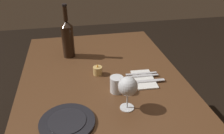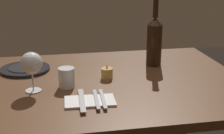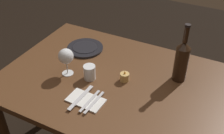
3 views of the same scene
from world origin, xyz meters
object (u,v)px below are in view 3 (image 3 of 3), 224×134
(dinner_plate, at_px, (85,48))
(table_knife, at_px, (81,97))
(folded_napkin, at_px, (86,100))
(wine_glass_left, at_px, (66,57))
(wine_bottle, at_px, (182,60))
(fork_inner, at_px, (90,101))
(fork_outer, at_px, (94,102))
(votive_candle, at_px, (125,77))
(water_tumbler, at_px, (90,73))

(dinner_plate, height_order, table_knife, dinner_plate)
(folded_napkin, bearing_deg, wine_glass_left, -35.14)
(wine_bottle, xyz_separation_m, folded_napkin, (0.37, 0.39, -0.12))
(dinner_plate, relative_size, fork_inner, 1.31)
(dinner_plate, relative_size, fork_outer, 1.31)
(votive_candle, bearing_deg, dinner_plate, -26.01)
(wine_bottle, distance_m, fork_outer, 0.52)
(fork_inner, bearing_deg, table_knife, 0.00)
(folded_napkin, bearing_deg, water_tumbler, -65.75)
(wine_bottle, relative_size, table_knife, 1.63)
(folded_napkin, bearing_deg, votive_candle, -113.83)
(folded_napkin, xyz_separation_m, fork_outer, (-0.05, 0.00, 0.01))
(water_tumbler, relative_size, fork_outer, 0.47)
(wine_bottle, distance_m, fork_inner, 0.54)
(wine_glass_left, height_order, wine_bottle, wine_bottle)
(wine_bottle, xyz_separation_m, fork_outer, (0.32, 0.39, -0.12))
(water_tumbler, relative_size, table_knife, 0.40)
(dinner_plate, relative_size, folded_napkin, 1.22)
(wine_bottle, relative_size, fork_inner, 1.90)
(votive_candle, bearing_deg, wine_glass_left, 15.97)
(folded_napkin, relative_size, fork_inner, 1.08)
(fork_outer, bearing_deg, votive_candle, -103.23)
(water_tumbler, xyz_separation_m, fork_outer, (-0.13, 0.17, -0.03))
(wine_bottle, xyz_separation_m, water_tumbler, (0.45, 0.22, -0.09))
(dinner_plate, relative_size, table_knife, 1.12)
(folded_napkin, bearing_deg, table_knife, 0.00)
(folded_napkin, bearing_deg, fork_inner, 180.00)
(wine_glass_left, relative_size, water_tumbler, 1.96)
(water_tumbler, xyz_separation_m, table_knife, (-0.05, 0.17, -0.03))
(wine_glass_left, distance_m, folded_napkin, 0.28)
(wine_bottle, height_order, votive_candle, wine_bottle)
(water_tumbler, bearing_deg, wine_bottle, -153.52)
(wine_bottle, bearing_deg, wine_glass_left, 22.60)
(fork_inner, bearing_deg, votive_candle, -108.70)
(fork_inner, distance_m, fork_outer, 0.02)
(votive_candle, bearing_deg, water_tumbler, 21.28)
(wine_glass_left, bearing_deg, folded_napkin, 144.86)
(wine_glass_left, xyz_separation_m, table_knife, (-0.18, 0.15, -0.11))
(wine_bottle, distance_m, water_tumbler, 0.51)
(fork_outer, bearing_deg, wine_bottle, -129.27)
(table_knife, bearing_deg, folded_napkin, 180.00)
(wine_bottle, bearing_deg, table_knife, 44.41)
(wine_bottle, xyz_separation_m, dinner_plate, (0.64, -0.03, -0.12))
(folded_napkin, xyz_separation_m, fork_inner, (-0.03, 0.00, 0.01))
(dinner_plate, xyz_separation_m, fork_inner, (-0.29, 0.42, 0.00))
(wine_bottle, bearing_deg, votive_candle, 29.82)
(dinner_plate, bearing_deg, wine_glass_left, 100.45)
(water_tumbler, bearing_deg, fork_outer, 126.64)
(fork_outer, bearing_deg, wine_glass_left, -29.70)
(water_tumbler, distance_m, table_knife, 0.18)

